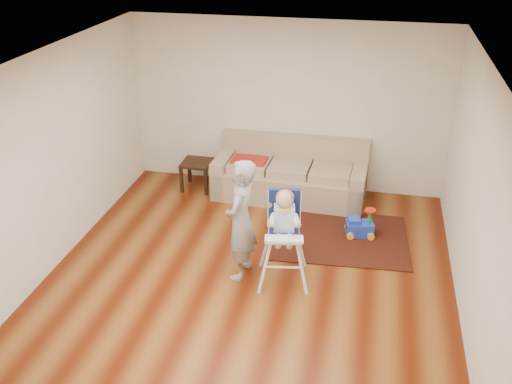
% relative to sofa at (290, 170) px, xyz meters
% --- Properties ---
extents(ground, '(5.50, 5.50, 0.00)m').
position_rel_sofa_xyz_m(ground, '(-0.14, -2.30, -0.46)').
color(ground, '#511806').
rests_on(ground, ground).
extents(room_envelope, '(5.04, 5.52, 2.72)m').
position_rel_sofa_xyz_m(room_envelope, '(-0.14, -1.77, 1.42)').
color(room_envelope, beige).
rests_on(room_envelope, ground).
extents(sofa, '(2.39, 1.06, 0.91)m').
position_rel_sofa_xyz_m(sofa, '(0.00, 0.00, 0.00)').
color(sofa, '#9D8B6F').
rests_on(sofa, ground).
extents(side_table, '(0.47, 0.47, 0.47)m').
position_rel_sofa_xyz_m(side_table, '(-1.52, -0.02, -0.22)').
color(side_table, black).
rests_on(side_table, ground).
extents(area_rug, '(2.01, 1.56, 0.02)m').
position_rel_sofa_xyz_m(area_rug, '(0.87, -1.12, -0.45)').
color(area_rug, black).
rests_on(area_rug, ground).
extents(ride_on_toy, '(0.42, 0.33, 0.41)m').
position_rel_sofa_xyz_m(ride_on_toy, '(1.15, -0.99, -0.24)').
color(ride_on_toy, blue).
rests_on(ride_on_toy, area_rug).
extents(toy_ball, '(0.16, 0.16, 0.16)m').
position_rel_sofa_xyz_m(toy_ball, '(0.24, -1.34, -0.36)').
color(toy_ball, blue).
rests_on(toy_ball, area_rug).
extents(high_chair, '(0.66, 0.66, 1.24)m').
position_rel_sofa_xyz_m(high_chair, '(0.28, -2.26, 0.14)').
color(high_chair, white).
rests_on(high_chair, ground).
extents(adult, '(0.43, 0.60, 1.56)m').
position_rel_sofa_xyz_m(adult, '(-0.25, -2.25, 0.33)').
color(adult, gray).
rests_on(adult, ground).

